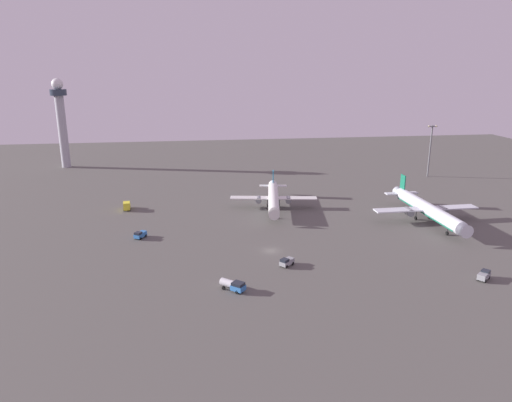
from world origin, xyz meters
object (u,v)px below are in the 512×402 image
object	(u,v)px
catering_truck	(127,205)
airplane_terminal_side	(427,209)
control_tower	(61,117)
cargo_loader	(287,262)
fuel_truck	(233,285)
apron_light_east	(430,147)
baggage_tractor	(484,275)
airplane_mid_apron	(273,198)
maintenance_van	(140,235)

from	to	relation	value
catering_truck	airplane_terminal_side	bearing A→B (deg)	-21.00
control_tower	cargo_loader	xyz separation A→B (m)	(88.16, -138.39, -24.43)
fuel_truck	apron_light_east	distance (m)	146.32
fuel_truck	cargo_loader	xyz separation A→B (m)	(15.19, 11.81, -0.19)
baggage_tractor	airplane_mid_apron	bearing A→B (deg)	173.11
baggage_tractor	catering_truck	bearing A→B (deg)	-165.95
airplane_mid_apron	fuel_truck	xyz separation A→B (m)	(-20.72, -63.22, -2.62)
control_tower	airplane_terminal_side	bearing A→B (deg)	-37.51
baggage_tractor	cargo_loader	bearing A→B (deg)	-146.22
airplane_mid_apron	maintenance_van	distance (m)	52.12
maintenance_van	fuel_truck	distance (m)	45.59
catering_truck	airplane_mid_apron	bearing A→B (deg)	-11.90
fuel_truck	cargo_loader	size ratio (longest dim) A/B	1.40
control_tower	airplane_mid_apron	xyz separation A→B (m)	(93.69, -86.98, -21.63)
control_tower	maintenance_van	xyz separation A→B (m)	(48.06, -112.01, -24.43)
catering_truck	apron_light_east	distance (m)	139.84
control_tower	airplane_terminal_side	distance (m)	180.28
control_tower	airplane_terminal_side	xyz separation A→B (m)	(142.03, -109.01, -21.12)
fuel_truck	catering_truck	xyz separation A→B (m)	(-32.62, 69.02, 0.21)
airplane_mid_apron	baggage_tractor	world-z (taller)	airplane_mid_apron
airplane_mid_apron	fuel_truck	bearing A→B (deg)	81.23
baggage_tractor	maintenance_van	distance (m)	95.74
airplane_terminal_side	fuel_truck	distance (m)	80.46
catering_truck	control_tower	bearing A→B (deg)	110.75
airplane_terminal_side	catering_truck	world-z (taller)	airplane_terminal_side
airplane_terminal_side	airplane_mid_apron	size ratio (longest dim) A/B	1.13
catering_truck	cargo_loader	bearing A→B (deg)	-55.80
airplane_terminal_side	cargo_loader	xyz separation A→B (m)	(-53.86, -29.37, -3.31)
airplane_mid_apron	catering_truck	xyz separation A→B (m)	(-53.34, 5.81, -2.40)
airplane_terminal_side	maintenance_van	xyz separation A→B (m)	(-93.96, -3.00, -3.31)
airplane_terminal_side	cargo_loader	size ratio (longest dim) A/B	10.48
fuel_truck	catering_truck	bearing A→B (deg)	-114.06
cargo_loader	catering_truck	world-z (taller)	catering_truck
airplane_mid_apron	maintenance_van	bearing A→B (deg)	38.13
catering_truck	apron_light_east	xyz separation A→B (m)	(134.84, 34.91, 12.41)
airplane_terminal_side	cargo_loader	bearing A→B (deg)	27.84
airplane_mid_apron	maintenance_van	world-z (taller)	airplane_mid_apron
catering_truck	fuel_truck	bearing A→B (deg)	-70.39
airplane_mid_apron	catering_truck	distance (m)	53.70
control_tower	baggage_tractor	size ratio (longest dim) A/B	10.03
airplane_mid_apron	baggage_tractor	distance (m)	77.80
baggage_tractor	fuel_truck	distance (m)	61.61
catering_truck	apron_light_east	bearing A→B (deg)	8.83
control_tower	fuel_truck	xyz separation A→B (m)	(72.97, -150.20, -24.24)
control_tower	airplane_terminal_side	size ratio (longest dim) A/B	0.97
cargo_loader	apron_light_east	xyz separation A→B (m)	(87.04, 92.12, 12.81)
catering_truck	apron_light_east	size ratio (longest dim) A/B	0.24
maintenance_van	apron_light_east	world-z (taller)	apron_light_east
baggage_tractor	apron_light_east	distance (m)	115.08
airplane_terminal_side	control_tower	bearing A→B (deg)	-38.27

